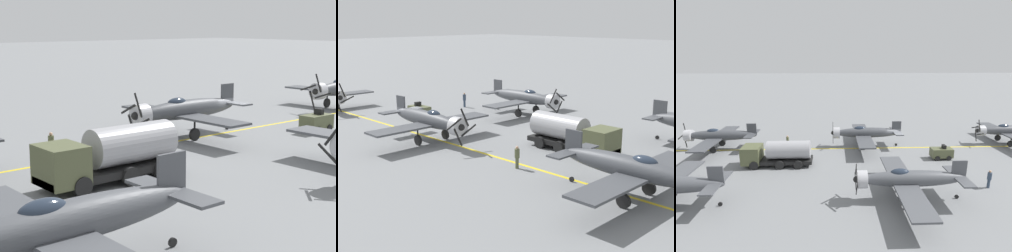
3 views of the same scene
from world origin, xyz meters
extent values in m
plane|color=slate|center=(0.00, 0.00, 0.00)|extent=(400.00, 400.00, 0.00)
cube|color=yellow|center=(0.00, 0.00, 0.00)|extent=(0.30, 160.00, 0.01)
cube|color=#4A4D52|center=(-14.38, 18.63, 2.20)|extent=(4.40, 1.10, 0.12)
cube|color=#4A4D52|center=(-14.38, 18.63, 2.85)|extent=(0.14, 1.30, 1.60)
cylinder|color=black|center=(-14.38, 18.57, 0.18)|extent=(0.12, 0.36, 0.36)
ellipsoid|color=#44474C|center=(1.20, -17.17, 2.05)|extent=(1.50, 9.50, 1.42)
cylinder|color=#B7B7BC|center=(1.20, -12.72, 2.05)|extent=(1.58, 0.90, 1.58)
ellipsoid|color=#232D3D|center=(1.20, -16.03, 2.61)|extent=(0.80, 1.70, 0.76)
cube|color=#44474C|center=(1.20, -16.41, 1.71)|extent=(12.00, 2.10, 0.16)
sphere|color=black|center=(1.20, -12.22, 2.05)|extent=(0.56, 0.56, 0.56)
cube|color=black|center=(0.38, -12.22, 1.75)|extent=(1.69, 0.06, 0.73)
cube|color=black|center=(1.50, -12.22, 1.23)|extent=(0.73, 0.06, 1.69)
cube|color=black|center=(2.02, -12.22, 2.35)|extent=(1.69, 0.06, 0.73)
cube|color=black|center=(0.90, -12.22, 2.87)|extent=(0.73, 0.06, 1.69)
cylinder|color=black|center=(-0.30, -16.41, 1.08)|extent=(0.14, 0.14, 1.26)
cylinder|color=black|center=(-0.30, -16.41, 0.45)|extent=(0.22, 0.90, 0.90)
cylinder|color=black|center=(2.70, -16.41, 1.08)|extent=(0.14, 0.14, 1.26)
cylinder|color=black|center=(2.70, -16.41, 0.45)|extent=(0.22, 0.90, 0.90)
ellipsoid|color=#44474C|center=(0.87, 3.96, 2.05)|extent=(1.50, 9.50, 1.42)
cylinder|color=#B7B7BC|center=(0.87, 8.41, 2.05)|extent=(1.58, 0.90, 1.58)
ellipsoid|color=#232D3D|center=(0.87, 5.10, 2.61)|extent=(0.80, 1.70, 0.76)
cube|color=#44474C|center=(0.87, 4.72, 1.71)|extent=(12.00, 2.10, 0.16)
cube|color=#44474C|center=(0.87, -0.13, 2.20)|extent=(4.40, 1.10, 0.12)
cube|color=#44474C|center=(0.87, -0.13, 2.85)|extent=(0.14, 1.30, 1.60)
sphere|color=black|center=(0.87, 8.91, 2.05)|extent=(0.56, 0.56, 0.56)
cube|color=black|center=(0.08, 8.91, 1.67)|extent=(1.64, 0.06, 0.88)
cube|color=black|center=(1.25, 8.91, 1.26)|extent=(0.88, 0.06, 1.64)
cube|color=black|center=(1.66, 8.91, 2.43)|extent=(1.64, 0.06, 0.88)
cube|color=black|center=(0.49, 8.91, 2.84)|extent=(0.88, 0.06, 1.64)
cylinder|color=black|center=(-0.63, 4.72, 1.08)|extent=(0.14, 0.14, 1.26)
cylinder|color=black|center=(-0.63, 4.72, 0.45)|extent=(0.22, 0.90, 0.90)
cylinder|color=black|center=(2.37, 4.72, 1.08)|extent=(0.14, 0.14, 1.26)
cylinder|color=black|center=(2.37, 4.72, 0.45)|extent=(0.22, 0.90, 0.90)
cylinder|color=black|center=(0.87, -0.19, 0.18)|extent=(0.12, 0.36, 0.36)
ellipsoid|color=#42454A|center=(0.38, 24.15, 2.05)|extent=(1.50, 9.50, 1.42)
cylinder|color=#B7B7BC|center=(0.38, 28.60, 2.05)|extent=(1.58, 0.90, 1.58)
ellipsoid|color=#232D3D|center=(0.38, 25.29, 2.61)|extent=(0.80, 1.70, 0.76)
cube|color=#42454A|center=(0.38, 24.91, 1.71)|extent=(12.00, 2.10, 0.16)
cube|color=#42454A|center=(0.38, 20.06, 2.20)|extent=(4.40, 1.10, 0.12)
cube|color=#42454A|center=(0.38, 20.06, 2.85)|extent=(0.14, 1.30, 1.60)
sphere|color=black|center=(0.38, 29.10, 2.05)|extent=(0.56, 0.56, 0.56)
cube|color=black|center=(1.24, 29.10, 1.89)|extent=(1.75, 0.06, 0.45)
cube|color=black|center=(0.54, 29.10, 2.91)|extent=(0.45, 0.06, 1.75)
cube|color=black|center=(-0.48, 29.10, 2.21)|extent=(1.75, 0.06, 0.45)
cube|color=black|center=(0.23, 29.10, 1.19)|extent=(0.45, 0.06, 1.75)
cylinder|color=black|center=(-1.12, 24.91, 1.08)|extent=(0.14, 0.14, 1.26)
cylinder|color=black|center=(-1.12, 24.91, 0.45)|extent=(0.22, 0.90, 0.90)
cylinder|color=black|center=(1.88, 24.91, 1.08)|extent=(0.14, 0.14, 1.26)
cylinder|color=black|center=(1.88, 24.91, 0.45)|extent=(0.22, 0.90, 0.90)
cylinder|color=black|center=(0.38, 20.00, 0.18)|extent=(0.12, 0.36, 0.36)
ellipsoid|color=#4D5055|center=(-14.00, 1.94, 2.05)|extent=(1.50, 9.50, 1.42)
cylinder|color=#B7B7BC|center=(-14.00, 6.39, 2.05)|extent=(1.57, 0.90, 1.58)
ellipsoid|color=#232D3D|center=(-14.00, 3.08, 2.61)|extent=(0.80, 1.70, 0.76)
cube|color=#4D5055|center=(-14.00, 2.70, 1.71)|extent=(12.00, 2.10, 0.16)
cube|color=#4D5055|center=(-14.00, -2.15, 2.20)|extent=(4.40, 1.10, 0.12)
cube|color=#4D5055|center=(-14.00, -2.15, 2.85)|extent=(0.14, 1.30, 1.60)
sphere|color=black|center=(-14.00, 6.89, 2.05)|extent=(0.56, 0.56, 0.56)
cube|color=black|center=(-13.48, 6.89, 2.76)|extent=(1.14, 0.06, 1.50)
cube|color=black|center=(-14.71, 6.89, 2.56)|extent=(1.50, 0.06, 1.14)
cube|color=black|center=(-14.51, 6.89, 1.34)|extent=(1.14, 0.06, 1.50)
cube|color=black|center=(-13.29, 6.89, 1.54)|extent=(1.50, 0.06, 1.14)
cylinder|color=black|center=(-15.50, 2.70, 1.08)|extent=(0.14, 0.14, 1.26)
cylinder|color=black|center=(-15.50, 2.70, 0.45)|extent=(0.22, 0.90, 0.90)
cylinder|color=black|center=(-12.50, 2.70, 1.08)|extent=(0.14, 0.14, 1.26)
cylinder|color=black|center=(-12.50, 2.70, 0.45)|extent=(0.22, 0.90, 0.90)
cylinder|color=black|center=(-14.00, -2.21, 0.18)|extent=(0.12, 0.36, 0.36)
cube|color=black|center=(-5.65, 15.37, 0.62)|extent=(2.25, 8.00, 0.40)
cube|color=#515638|center=(-5.65, 18.33, 1.42)|extent=(2.50, 2.08, 2.00)
cylinder|color=#9E9EA3|center=(-5.65, 14.05, 1.93)|extent=(2.10, 4.96, 2.10)
cylinder|color=black|center=(-6.83, 17.85, 0.50)|extent=(0.30, 1.00, 1.00)
cylinder|color=black|center=(-4.46, 17.85, 0.50)|extent=(0.30, 1.00, 1.00)
cylinder|color=black|center=(-6.83, 14.97, 0.50)|extent=(0.30, 1.00, 1.00)
cylinder|color=black|center=(-4.46, 14.97, 0.50)|extent=(0.30, 1.00, 1.00)
cylinder|color=black|center=(-6.83, 12.89, 0.50)|extent=(0.30, 1.00, 1.00)
cylinder|color=black|center=(-4.46, 12.89, 0.50)|extent=(0.30, 1.00, 1.00)
cube|color=#515638|center=(-4.32, -4.70, 0.80)|extent=(1.40, 2.60, 1.10)
cube|color=black|center=(-4.32, -4.96, 1.57)|extent=(0.70, 0.36, 0.44)
cylinder|color=black|center=(-5.00, -3.99, 0.30)|extent=(0.20, 0.60, 0.60)
cylinder|color=black|center=(-3.63, -3.99, 0.30)|extent=(0.20, 0.60, 0.60)
cylinder|color=black|center=(-5.00, -5.42, 0.30)|extent=(0.20, 0.60, 0.60)
cylinder|color=black|center=(-3.63, -5.42, 0.30)|extent=(0.20, 0.60, 0.60)
cylinder|color=#334256|center=(-12.10, -6.23, 0.43)|extent=(0.27, 0.27, 0.86)
cylinder|color=#334256|center=(-12.10, -6.23, 1.22)|extent=(0.40, 0.40, 0.72)
sphere|color=tan|center=(-12.10, -6.23, 1.70)|extent=(0.23, 0.23, 0.23)
cylinder|color=#515638|center=(0.90, 15.34, 0.41)|extent=(0.26, 0.26, 0.82)
cylinder|color=#515638|center=(0.90, 15.34, 1.16)|extent=(0.37, 0.37, 0.68)
sphere|color=tan|center=(0.90, 15.34, 1.61)|extent=(0.22, 0.22, 0.22)
camera|label=1|loc=(-29.56, 31.58, 8.32)|focal=60.00mm
camera|label=2|loc=(24.86, 38.21, 10.91)|focal=50.00mm
camera|label=3|loc=(-34.80, 8.82, 12.22)|focal=28.00mm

